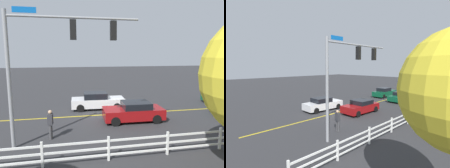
# 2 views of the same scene
# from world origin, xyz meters

# --- Properties ---
(ground_plane) EXTENTS (120.00, 120.00, 0.00)m
(ground_plane) POSITION_xyz_m (0.00, 0.00, 0.00)
(ground_plane) COLOR #2D2D30
(lane_center_stripe) EXTENTS (28.00, 0.16, 0.01)m
(lane_center_stripe) POSITION_xyz_m (-4.00, 0.00, 0.00)
(lane_center_stripe) COLOR gold
(lane_center_stripe) RESTS_ON ground_plane
(signal_assembly) EXTENTS (6.70, 0.38, 7.06)m
(signal_assembly) POSITION_xyz_m (3.88, 4.82, 4.94)
(signal_assembly) COLOR gray
(signal_assembly) RESTS_ON ground_plane
(car_1) EXTENTS (4.65, 2.01, 1.46)m
(car_1) POSITION_xyz_m (0.67, -1.98, 0.70)
(car_1) COLOR silver
(car_1) RESTS_ON ground_plane
(car_3) EXTENTS (4.35, 2.11, 1.40)m
(car_3) POSITION_xyz_m (-1.47, 1.83, 0.69)
(car_3) COLOR maroon
(car_3) RESTS_ON ground_plane
(pedestrian) EXTENTS (0.30, 0.42, 1.69)m
(pedestrian) POSITION_xyz_m (4.13, 3.97, 0.93)
(pedestrian) COLOR #3F3F42
(pedestrian) RESTS_ON ground_plane
(white_rail_fence) EXTENTS (26.10, 0.10, 1.15)m
(white_rail_fence) POSITION_xyz_m (-3.00, 7.02, 0.60)
(white_rail_fence) COLOR white
(white_rail_fence) RESTS_ON ground_plane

